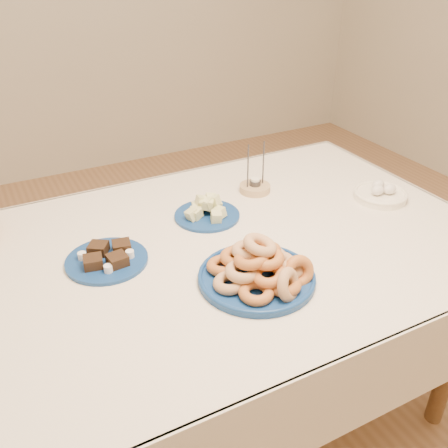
{
  "coord_description": "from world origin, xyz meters",
  "views": [
    {
      "loc": [
        -0.58,
        -1.14,
        1.57
      ],
      "look_at": [
        0.0,
        -0.05,
        0.85
      ],
      "focal_mm": 40.0,
      "sensor_mm": 36.0,
      "label": 1
    }
  ],
  "objects_px": {
    "dining_table": "(217,273)",
    "egg_bowl": "(380,194)",
    "brownie_plate": "(107,258)",
    "candle_holder": "(255,187)",
    "donut_platter": "(259,270)",
    "melon_plate": "(206,211)"
  },
  "relations": [
    {
      "from": "melon_plate",
      "to": "egg_bowl",
      "type": "xyz_separation_m",
      "value": [
        0.61,
        -0.17,
        -0.0
      ]
    },
    {
      "from": "dining_table",
      "to": "brownie_plate",
      "type": "distance_m",
      "value": 0.35
    },
    {
      "from": "donut_platter",
      "to": "brownie_plate",
      "type": "bearing_deg",
      "value": 140.19
    },
    {
      "from": "melon_plate",
      "to": "brownie_plate",
      "type": "distance_m",
      "value": 0.38
    },
    {
      "from": "candle_holder",
      "to": "egg_bowl",
      "type": "relative_size",
      "value": 0.93
    },
    {
      "from": "candle_holder",
      "to": "melon_plate",
      "type": "bearing_deg",
      "value": -159.69
    },
    {
      "from": "dining_table",
      "to": "candle_holder",
      "type": "bearing_deg",
      "value": 41.85
    },
    {
      "from": "dining_table",
      "to": "egg_bowl",
      "type": "xyz_separation_m",
      "value": [
        0.66,
        0.0,
        0.13
      ]
    },
    {
      "from": "melon_plate",
      "to": "candle_holder",
      "type": "distance_m",
      "value": 0.26
    },
    {
      "from": "dining_table",
      "to": "egg_bowl",
      "type": "distance_m",
      "value": 0.67
    },
    {
      "from": "melon_plate",
      "to": "candle_holder",
      "type": "xyz_separation_m",
      "value": [
        0.24,
        0.09,
        -0.0
      ]
    },
    {
      "from": "egg_bowl",
      "to": "brownie_plate",
      "type": "bearing_deg",
      "value": 176.31
    },
    {
      "from": "dining_table",
      "to": "egg_bowl",
      "type": "relative_size",
      "value": 8.4
    },
    {
      "from": "dining_table",
      "to": "melon_plate",
      "type": "distance_m",
      "value": 0.22
    },
    {
      "from": "donut_platter",
      "to": "dining_table",
      "type": "bearing_deg",
      "value": 95.0
    },
    {
      "from": "melon_plate",
      "to": "candle_holder",
      "type": "height_order",
      "value": "candle_holder"
    },
    {
      "from": "brownie_plate",
      "to": "candle_holder",
      "type": "relative_size",
      "value": 1.48
    },
    {
      "from": "egg_bowl",
      "to": "dining_table",
      "type": "bearing_deg",
      "value": -179.82
    },
    {
      "from": "candle_holder",
      "to": "egg_bowl",
      "type": "distance_m",
      "value": 0.45
    },
    {
      "from": "dining_table",
      "to": "egg_bowl",
      "type": "bearing_deg",
      "value": 0.18
    },
    {
      "from": "candle_holder",
      "to": "brownie_plate",
      "type": "bearing_deg",
      "value": -162.17
    },
    {
      "from": "brownie_plate",
      "to": "donut_platter",
      "type": "bearing_deg",
      "value": -39.81
    }
  ]
}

